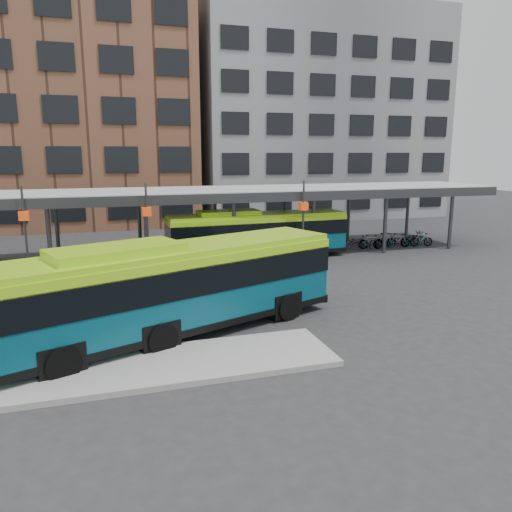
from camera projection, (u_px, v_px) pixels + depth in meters
The scene contains 8 objects.
ground at pixel (254, 324), 18.99m from camera, with size 120.00×120.00×0.00m, color #28282B.
boarding_island at pixel (104, 373), 14.58m from camera, with size 14.00×3.00×0.18m, color gray.
canopy at pixel (191, 194), 30.21m from camera, with size 40.00×6.53×4.80m.
building_brick at pixel (39, 99), 43.76m from camera, with size 26.00×14.00×22.00m, color brown.
building_grey at pixel (311, 116), 51.49m from camera, with size 24.00×14.00×20.00m, color slate.
bus_front at pixel (174, 286), 17.50m from camera, with size 12.71×6.99×3.47m.
bus_rear at pixel (257, 233), 30.35m from camera, with size 11.02×2.75×3.02m.
bike_rack at pixel (393, 240), 34.17m from camera, with size 6.50×1.47×1.06m.
Camera 1 is at (-5.26, -17.28, 6.42)m, focal length 35.00 mm.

